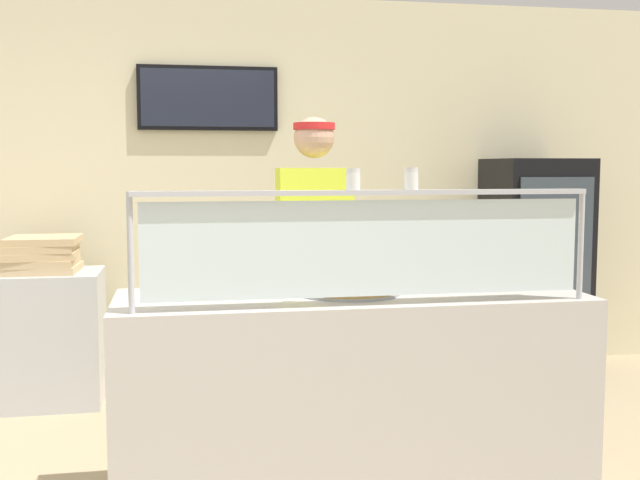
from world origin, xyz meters
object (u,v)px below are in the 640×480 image
at_px(pizza_tray, 348,289).
at_px(pizza_box_stack, 42,254).
at_px(parmesan_shaker, 353,181).
at_px(worker_figure, 315,263).
at_px(drink_fridge, 534,268).
at_px(pepper_flake_shaker, 411,180).
at_px(pizza_server, 353,285).

relative_size(pizza_tray, pizza_box_stack, 1.04).
xyz_separation_m(parmesan_shaker, pizza_box_stack, (-1.53, 2.07, -0.50)).
xyz_separation_m(parmesan_shaker, worker_figure, (0.02, 0.94, -0.45)).
height_order(worker_figure, drink_fridge, worker_figure).
distance_m(pizza_tray, pepper_flake_shaker, 0.61).
distance_m(parmesan_shaker, pizza_box_stack, 2.62).
distance_m(pizza_tray, parmesan_shaker, 0.58).
bearing_deg(drink_fridge, pizza_server, -133.88).
height_order(parmesan_shaker, worker_figure, worker_figure).
height_order(pizza_tray, pizza_server, pizza_server).
relative_size(pizza_server, pizza_box_stack, 0.62).
distance_m(parmesan_shaker, drink_fridge, 2.87).
xyz_separation_m(parmesan_shaker, drink_fridge, (1.82, 2.12, -0.67)).
bearing_deg(pizza_tray, drink_fridge, 45.51).
bearing_deg(pizza_server, pizza_tray, 115.67).
relative_size(parmesan_shaker, drink_fridge, 0.06).
distance_m(worker_figure, pizza_box_stack, 1.92).
bearing_deg(pizza_server, pizza_box_stack, 115.76).
distance_m(pepper_flake_shaker, pizza_box_stack, 2.77).
bearing_deg(parmesan_shaker, drink_fridge, 49.25).
xyz_separation_m(pizza_server, drink_fridge, (1.75, 1.82, -0.21)).
bearing_deg(pepper_flake_shaker, drink_fridge, 53.16).
bearing_deg(pizza_box_stack, worker_figure, -36.25).
xyz_separation_m(pizza_tray, parmesan_shaker, (-0.05, -0.31, 0.49)).
bearing_deg(worker_figure, parmesan_shaker, -90.99).
height_order(pizza_server, pizza_box_stack, pizza_box_stack).
xyz_separation_m(pepper_flake_shaker, pizza_box_stack, (-1.77, 2.07, -0.50)).
distance_m(pizza_server, pepper_flake_shaker, 0.57).
relative_size(pizza_tray, drink_fridge, 0.30).
bearing_deg(pizza_server, drink_fridge, 29.89).
bearing_deg(pepper_flake_shaker, parmesan_shaker, -180.00).
xyz_separation_m(pizza_tray, worker_figure, (-0.04, 0.63, 0.04)).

